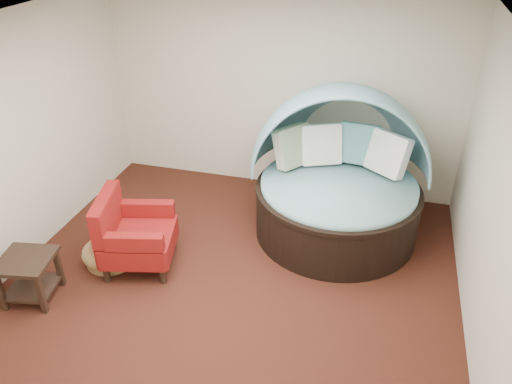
% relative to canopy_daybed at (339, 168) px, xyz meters
% --- Properties ---
extents(floor, '(5.00, 5.00, 0.00)m').
position_rel_canopy_daybed_xyz_m(floor, '(-0.98, -1.52, -0.88)').
color(floor, '#421E12').
rests_on(floor, ground).
extents(wall_back, '(5.00, 0.00, 5.00)m').
position_rel_canopy_daybed_xyz_m(wall_back, '(-0.98, 0.98, 0.52)').
color(wall_back, beige).
rests_on(wall_back, floor).
extents(wall_front, '(5.00, 0.00, 5.00)m').
position_rel_canopy_daybed_xyz_m(wall_front, '(-0.98, -4.02, 0.52)').
color(wall_front, beige).
rests_on(wall_front, floor).
extents(wall_left, '(0.00, 5.00, 5.00)m').
position_rel_canopy_daybed_xyz_m(wall_left, '(-3.48, -1.52, 0.52)').
color(wall_left, beige).
rests_on(wall_left, floor).
extents(wall_right, '(0.00, 5.00, 5.00)m').
position_rel_canopy_daybed_xyz_m(wall_right, '(1.52, -1.52, 0.52)').
color(wall_right, beige).
rests_on(wall_right, floor).
extents(ceiling, '(5.00, 5.00, 0.00)m').
position_rel_canopy_daybed_xyz_m(ceiling, '(-0.98, -1.52, 1.92)').
color(ceiling, white).
rests_on(ceiling, wall_back).
extents(canopy_daybed, '(2.41, 2.35, 1.89)m').
position_rel_canopy_daybed_xyz_m(canopy_daybed, '(0.00, 0.00, 0.00)').
color(canopy_daybed, black).
rests_on(canopy_daybed, floor).
extents(pet_basket, '(0.72, 0.72, 0.23)m').
position_rel_canopy_daybed_xyz_m(pet_basket, '(-2.49, -1.44, -0.76)').
color(pet_basket, olive).
rests_on(pet_basket, floor).
extents(red_armchair, '(0.97, 0.97, 0.94)m').
position_rel_canopy_daybed_xyz_m(red_armchair, '(-2.17, -1.41, -0.44)').
color(red_armchair, black).
rests_on(red_armchair, floor).
extents(side_table, '(0.63, 0.63, 0.52)m').
position_rel_canopy_daybed_xyz_m(side_table, '(-2.98, -2.22, -0.54)').
color(side_table, black).
rests_on(side_table, floor).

